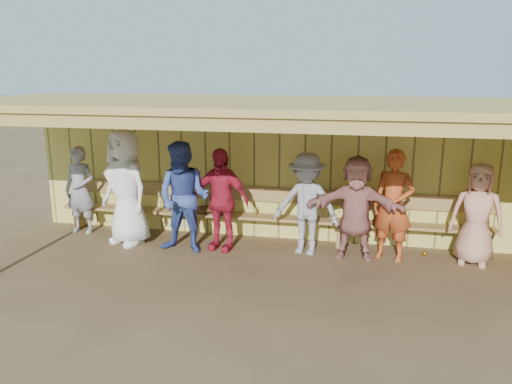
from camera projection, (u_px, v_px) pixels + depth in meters
ground at (251, 262)px, 7.81m from camera, size 90.00×90.00×0.00m
player_a at (80, 190)px, 9.07m from camera, size 0.61×0.42×1.61m
player_b at (126, 187)px, 8.46m from camera, size 1.14×0.98×1.98m
player_c at (184, 198)px, 8.08m from camera, size 0.94×0.76×1.83m
player_d at (220, 200)px, 8.20m from camera, size 1.07×0.61×1.71m
player_e at (306, 204)px, 8.02m from camera, size 1.18×0.82×1.66m
player_f at (356, 208)px, 7.81m from camera, size 1.55×0.52×1.66m
player_g at (393, 205)px, 7.76m from camera, size 0.74×0.59×1.76m
player_h at (477, 214)px, 7.59m from camera, size 0.87×0.67×1.58m
dugout_structure at (284, 149)px, 7.98m from camera, size 8.80×3.20×2.50m
bench at (265, 211)px, 8.74m from camera, size 7.60×0.34×0.93m
dugout_equipment at (215, 212)px, 8.81m from camera, size 7.20×0.62×0.80m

